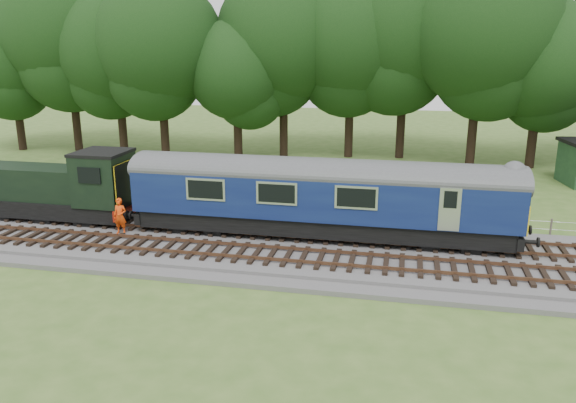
# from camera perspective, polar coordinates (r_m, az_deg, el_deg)

# --- Properties ---
(ground) EXTENTS (120.00, 120.00, 0.00)m
(ground) POSITION_cam_1_polar(r_m,az_deg,el_deg) (26.11, 0.72, -5.12)
(ground) COLOR #436926
(ground) RESTS_ON ground
(ballast) EXTENTS (70.00, 7.00, 0.35)m
(ballast) POSITION_cam_1_polar(r_m,az_deg,el_deg) (26.04, 0.72, -4.77)
(ballast) COLOR #4C4C4F
(ballast) RESTS_ON ground
(track_north) EXTENTS (67.20, 2.40, 0.21)m
(track_north) POSITION_cam_1_polar(r_m,az_deg,el_deg) (27.26, 1.30, -3.28)
(track_north) COLOR black
(track_north) RESTS_ON ballast
(track_south) EXTENTS (67.20, 2.40, 0.21)m
(track_south) POSITION_cam_1_polar(r_m,az_deg,el_deg) (24.49, -0.02, -5.52)
(track_south) COLOR black
(track_south) RESTS_ON ballast
(fence) EXTENTS (64.00, 0.12, 1.00)m
(fence) POSITION_cam_1_polar(r_m,az_deg,el_deg) (30.28, 2.38, -2.15)
(fence) COLOR #6B6054
(fence) RESTS_ON ground
(tree_line) EXTENTS (70.00, 8.00, 18.00)m
(tree_line) POSITION_cam_1_polar(r_m,az_deg,el_deg) (47.10, 5.97, 4.27)
(tree_line) COLOR black
(tree_line) RESTS_ON ground
(dmu_railcar) EXTENTS (18.05, 2.86, 3.88)m
(dmu_railcar) POSITION_cam_1_polar(r_m,az_deg,el_deg) (26.47, 3.35, 1.07)
(dmu_railcar) COLOR black
(dmu_railcar) RESTS_ON ground
(shunter_loco) EXTENTS (8.91, 2.60, 3.38)m
(shunter_loco) POSITION_cam_1_polar(r_m,az_deg,el_deg) (31.76, -22.35, 1.21)
(shunter_loco) COLOR black
(shunter_loco) RESTS_ON ground
(worker) EXTENTS (0.67, 0.45, 1.78)m
(worker) POSITION_cam_1_polar(r_m,az_deg,el_deg) (28.42, -16.69, -1.42)
(worker) COLOR #FF480D
(worker) RESTS_ON ballast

